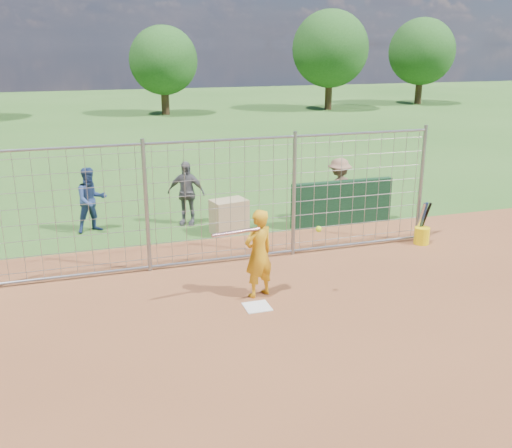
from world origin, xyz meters
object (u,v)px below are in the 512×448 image
object	(u,v)px
bucket_with_bats	(422,233)
batter	(259,254)
equipment_bin	(229,216)
bystander_b	(186,193)
bystander_c	(339,190)
bystander_a	(91,200)

from	to	relation	value
bucket_with_bats	batter	bearing A→B (deg)	-160.69
equipment_bin	bystander_b	bearing A→B (deg)	118.02
equipment_bin	bystander_c	bearing A→B (deg)	-10.18
equipment_bin	batter	bearing A→B (deg)	-108.54
batter	bystander_a	distance (m)	5.34
batter	bystander_c	xyz separation A→B (m)	(3.27, 3.63, 0.01)
bystander_a	bucket_with_bats	world-z (taller)	bystander_a
bystander_c	bucket_with_bats	distance (m)	2.43
bystander_a	equipment_bin	xyz separation A→B (m)	(3.04, -1.10, -0.37)
bystander_b	equipment_bin	size ratio (longest dim) A/B	1.97
batter	bystander_a	world-z (taller)	batter
bystander_c	bucket_with_bats	world-z (taller)	bystander_c
bystander_a	bucket_with_bats	distance (m)	7.61
batter	equipment_bin	distance (m)	3.61
bucket_with_bats	equipment_bin	bearing A→B (deg)	152.05
bystander_a	bucket_with_bats	bearing A→B (deg)	-41.22
bystander_c	equipment_bin	size ratio (longest dim) A/B	2.00
bystander_b	bystander_a	bearing A→B (deg)	-155.62
batter	equipment_bin	bearing A→B (deg)	-117.26
bystander_b	bystander_c	xyz separation A→B (m)	(3.65, -0.91, 0.01)
equipment_bin	bucket_with_bats	distance (m)	4.38
batter	equipment_bin	world-z (taller)	batter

